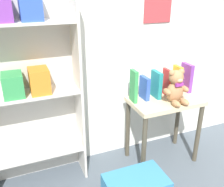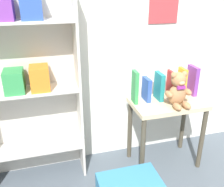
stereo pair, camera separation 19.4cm
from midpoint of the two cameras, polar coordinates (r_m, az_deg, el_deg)
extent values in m
cube|color=silver|center=(2.16, 3.45, 17.11)|extent=(4.80, 0.06, 2.50)
cube|color=#A8383D|center=(2.20, 7.83, 18.56)|extent=(0.26, 0.01, 0.22)
cube|color=beige|center=(1.93, -10.72, 1.37)|extent=(0.02, 0.25, 1.55)
cube|color=beige|center=(2.01, -21.60, 1.00)|extent=(0.75, 0.02, 1.55)
cube|color=beige|center=(2.14, -19.50, -12.52)|extent=(0.71, 0.23, 0.02)
cube|color=beige|center=(1.90, -21.47, -0.24)|extent=(0.71, 0.23, 0.02)
cube|color=beige|center=(1.78, -23.86, 14.57)|extent=(0.71, 0.23, 0.02)
cube|color=purple|center=(1.76, -27.28, 16.83)|extent=(0.13, 0.18, 0.16)
cube|color=#2D51B7|center=(1.76, -21.49, 18.57)|extent=(0.13, 0.18, 0.21)
cube|color=#33934C|center=(1.86, -24.53, 1.73)|extent=(0.13, 0.18, 0.16)
cube|color=orange|center=(1.86, -19.20, 2.74)|extent=(0.13, 0.18, 0.17)
cube|color=beige|center=(2.14, 9.55, -1.77)|extent=(0.60, 0.36, 0.04)
cylinder|color=#494233|center=(2.06, 4.58, -12.33)|extent=(0.04, 0.04, 0.57)
cylinder|color=#494233|center=(2.32, 16.82, -8.91)|extent=(0.04, 0.04, 0.57)
cylinder|color=#494233|center=(2.29, 1.17, -8.25)|extent=(0.04, 0.04, 0.57)
cylinder|color=#494233|center=(2.52, 12.61, -5.64)|extent=(0.04, 0.04, 0.57)
ellipsoid|color=#A8754C|center=(2.06, 11.56, 0.27)|extent=(0.15, 0.11, 0.17)
sphere|color=#A8754C|center=(2.02, 11.84, 3.59)|extent=(0.12, 0.12, 0.12)
sphere|color=#A8754C|center=(1.98, 10.87, 4.57)|extent=(0.05, 0.05, 0.05)
sphere|color=#A8754C|center=(2.03, 12.98, 4.83)|extent=(0.05, 0.05, 0.05)
ellipsoid|color=tan|center=(1.98, 12.61, 2.89)|extent=(0.05, 0.04, 0.04)
ellipsoid|color=#A8754C|center=(2.00, 9.84, 0.35)|extent=(0.05, 0.09, 0.05)
ellipsoid|color=#A8754C|center=(2.09, 13.71, 1.00)|extent=(0.05, 0.09, 0.05)
ellipsoid|color=#A8754C|center=(2.00, 11.75, -2.34)|extent=(0.05, 0.10, 0.05)
ellipsoid|color=#A8754C|center=(2.05, 13.63, -1.96)|extent=(0.05, 0.10, 0.05)
cube|color=#992D93|center=(2.00, 12.47, 1.93)|extent=(0.06, 0.02, 0.03)
cube|color=#33934C|center=(2.01, 2.25, 1.62)|extent=(0.03, 0.11, 0.27)
cube|color=#2D51B7|center=(2.08, 4.81, 1.21)|extent=(0.04, 0.13, 0.19)
cube|color=teal|center=(2.12, 7.52, 2.01)|extent=(0.04, 0.14, 0.23)
cube|color=red|center=(2.18, 9.89, 2.52)|extent=(0.02, 0.11, 0.23)
cube|color=gold|center=(2.23, 12.27, 3.05)|extent=(0.03, 0.12, 0.25)
cube|color=purple|center=(2.30, 14.37, 3.53)|extent=(0.04, 0.14, 0.25)
camera|label=1|loc=(0.10, -92.86, -1.23)|focal=40.00mm
camera|label=2|loc=(0.10, 87.14, 1.23)|focal=40.00mm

